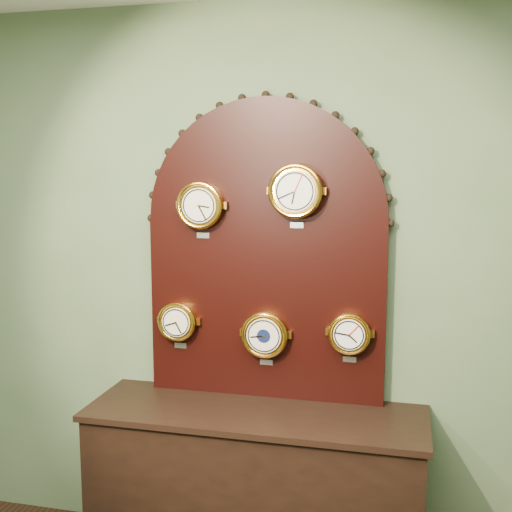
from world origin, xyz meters
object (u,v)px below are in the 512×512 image
(shop_counter, at_px, (255,494))
(arabic_clock, at_px, (296,191))
(roman_clock, at_px, (201,205))
(barometer, at_px, (265,334))
(tide_clock, at_px, (350,333))
(display_board, at_px, (265,241))
(hygrometer, at_px, (178,321))

(shop_counter, height_order, arabic_clock, arabic_clock)
(roman_clock, height_order, barometer, roman_clock)
(arabic_clock, distance_m, barometer, 0.73)
(roman_clock, distance_m, tide_clock, 0.96)
(barometer, bearing_deg, roman_clock, 179.98)
(shop_counter, xyz_separation_m, display_board, (0.00, 0.22, 1.23))
(roman_clock, bearing_deg, display_board, 12.02)
(hygrometer, height_order, barometer, hygrometer)
(arabic_clock, height_order, tide_clock, arabic_clock)
(roman_clock, xyz_separation_m, barometer, (0.33, -0.00, -0.64))
(arabic_clock, height_order, hygrometer, arabic_clock)
(roman_clock, height_order, tide_clock, roman_clock)
(hygrometer, xyz_separation_m, barometer, (0.46, -0.00, -0.04))
(display_board, xyz_separation_m, hygrometer, (-0.44, -0.07, -0.42))
(shop_counter, relative_size, roman_clock, 5.61)
(display_board, bearing_deg, arabic_clock, -22.43)
(hygrometer, bearing_deg, display_board, 8.45)
(hygrometer, distance_m, barometer, 0.46)
(hygrometer, bearing_deg, roman_clock, -0.36)
(arabic_clock, bearing_deg, shop_counter, -136.95)
(display_board, bearing_deg, shop_counter, -90.00)
(hygrometer, bearing_deg, tide_clock, -0.00)
(shop_counter, xyz_separation_m, arabic_clock, (0.16, 0.15, 1.48))
(roman_clock, bearing_deg, hygrometer, 179.64)
(barometer, height_order, tide_clock, tide_clock)
(arabic_clock, distance_m, hygrometer, 0.90)
(arabic_clock, relative_size, tide_clock, 1.21)
(display_board, xyz_separation_m, barometer, (0.01, -0.07, -0.46))
(shop_counter, xyz_separation_m, hygrometer, (-0.44, 0.15, 0.81))
(arabic_clock, height_order, barometer, arabic_clock)
(display_board, distance_m, tide_clock, 0.61)
(display_board, distance_m, barometer, 0.46)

